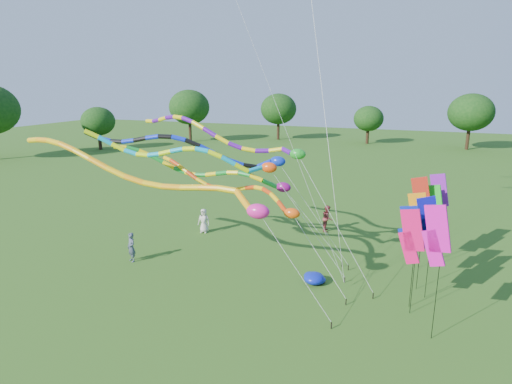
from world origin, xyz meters
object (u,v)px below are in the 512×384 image
(blue_nylon_heap, at_px, (316,278))
(person_c, at_px, (327,218))
(person_a, at_px, (204,221))
(person_b, at_px, (131,247))
(tube_kite_red, at_px, (242,192))
(tube_kite_orange, at_px, (157,179))

(blue_nylon_heap, xyz_separation_m, person_c, (-1.10, 7.86, 0.64))
(blue_nylon_heap, distance_m, person_c, 7.96)
(person_a, relative_size, person_b, 0.98)
(tube_kite_red, bearing_deg, person_b, -146.37)
(blue_nylon_heap, bearing_deg, tube_kite_orange, -157.82)
(person_a, bearing_deg, tube_kite_orange, -84.93)
(blue_nylon_heap, distance_m, person_b, 10.35)
(blue_nylon_heap, distance_m, person_a, 9.88)
(tube_kite_orange, xyz_separation_m, person_c, (5.98, 10.75, -4.50))
(tube_kite_orange, height_order, person_b, tube_kite_orange)
(person_b, bearing_deg, blue_nylon_heap, 33.20)
(blue_nylon_heap, height_order, person_a, person_a)
(tube_kite_orange, relative_size, person_b, 10.24)
(person_a, relative_size, person_c, 0.92)
(person_a, height_order, person_b, person_b)
(person_a, bearing_deg, person_c, 15.82)
(person_a, bearing_deg, tube_kite_red, -49.59)
(person_c, bearing_deg, tube_kite_orange, 143.79)
(person_a, xyz_separation_m, person_c, (7.64, 3.28, 0.08))
(person_b, bearing_deg, person_c, 71.34)
(tube_kite_red, distance_m, person_a, 7.06)
(person_b, relative_size, person_c, 0.94)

